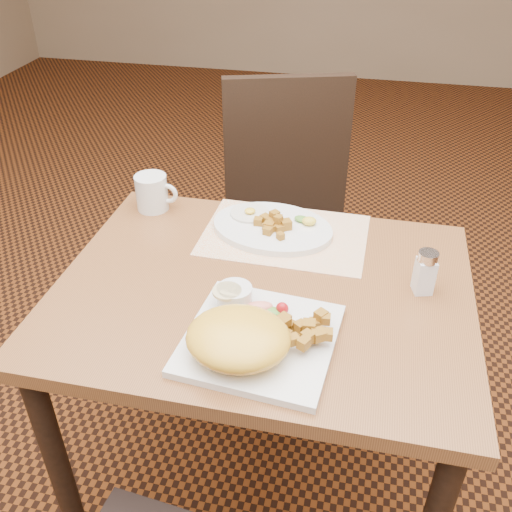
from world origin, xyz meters
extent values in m
plane|color=black|center=(0.00, 0.00, 0.00)|extent=(8.00, 8.00, 0.00)
cube|color=brown|center=(0.00, 0.00, 0.73)|extent=(0.90, 0.70, 0.03)
cylinder|color=black|center=(-0.40, -0.30, 0.36)|extent=(0.05, 0.05, 0.71)
cylinder|color=black|center=(-0.40, 0.30, 0.36)|extent=(0.05, 0.05, 0.71)
cylinder|color=black|center=(0.40, 0.30, 0.36)|extent=(0.05, 0.05, 0.71)
cube|color=black|center=(-0.02, 0.59, 0.45)|extent=(0.53, 0.53, 0.05)
cylinder|color=black|center=(0.10, 0.82, 0.21)|extent=(0.04, 0.04, 0.42)
cylinder|color=black|center=(0.20, 0.48, 0.21)|extent=(0.04, 0.04, 0.42)
cylinder|color=black|center=(-0.25, 0.71, 0.21)|extent=(0.04, 0.04, 0.42)
cylinder|color=black|center=(-0.14, 0.37, 0.21)|extent=(0.04, 0.04, 0.42)
cube|color=black|center=(-0.08, 0.79, 0.72)|extent=(0.41, 0.16, 0.50)
cube|color=white|center=(0.01, 0.21, 0.75)|extent=(0.41, 0.29, 0.00)
cube|color=silver|center=(0.03, -0.17, 0.76)|extent=(0.30, 0.30, 0.02)
ellipsoid|color=yellow|center=(0.00, -0.22, 0.80)|extent=(0.19, 0.17, 0.07)
ellipsoid|color=yellow|center=(0.03, -0.24, 0.78)|extent=(0.08, 0.07, 0.03)
ellipsoid|color=yellow|center=(-0.06, -0.19, 0.78)|extent=(0.08, 0.07, 0.03)
cylinder|color=silver|center=(-0.04, -0.09, 0.79)|extent=(0.07, 0.07, 0.04)
cylinder|color=beige|center=(-0.05, -0.10, 0.80)|extent=(0.06, 0.06, 0.01)
ellipsoid|color=#387223|center=(0.04, -0.10, 0.77)|extent=(0.04, 0.03, 0.01)
ellipsoid|color=red|center=(0.06, -0.10, 0.78)|extent=(0.03, 0.03, 0.03)
ellipsoid|color=#F28C72|center=(0.01, -0.10, 0.78)|extent=(0.07, 0.05, 0.02)
cylinder|color=white|center=(-0.09, 0.27, 0.77)|extent=(0.10, 0.10, 0.01)
ellipsoid|color=yellow|center=(-0.09, 0.26, 0.78)|extent=(0.03, 0.03, 0.01)
ellipsoid|color=#387223|center=(0.05, 0.26, 0.78)|extent=(0.05, 0.04, 0.01)
ellipsoid|color=yellow|center=(0.07, 0.25, 0.78)|extent=(0.04, 0.04, 0.02)
cube|color=white|center=(0.34, 0.06, 0.79)|extent=(0.05, 0.05, 0.08)
cylinder|color=silver|center=(0.34, 0.06, 0.84)|extent=(0.05, 0.05, 0.02)
cylinder|color=silver|center=(-0.36, 0.27, 0.80)|extent=(0.08, 0.08, 0.09)
torus|color=silver|center=(-0.31, 0.27, 0.80)|extent=(0.06, 0.01, 0.06)
cube|color=#AC731B|center=(0.13, -0.16, 0.78)|extent=(0.02, 0.03, 0.02)
cube|color=#AC731B|center=(0.16, -0.17, 0.79)|extent=(0.02, 0.02, 0.02)
cube|color=#AC731B|center=(0.12, -0.20, 0.79)|extent=(0.03, 0.03, 0.02)
cube|color=#AC731B|center=(0.12, -0.19, 0.79)|extent=(0.03, 0.03, 0.02)
cube|color=#AC731B|center=(0.12, -0.16, 0.80)|extent=(0.03, 0.03, 0.02)
cube|color=#AC731B|center=(0.14, -0.18, 0.79)|extent=(0.03, 0.03, 0.02)
cube|color=#AC731B|center=(0.07, -0.15, 0.79)|extent=(0.03, 0.03, 0.02)
cube|color=#AC731B|center=(0.11, -0.17, 0.77)|extent=(0.02, 0.02, 0.02)
cube|color=#AC731B|center=(0.07, -0.15, 0.78)|extent=(0.03, 0.03, 0.02)
cube|color=#AC731B|center=(0.11, -0.15, 0.78)|extent=(0.03, 0.03, 0.02)
cube|color=#AC731B|center=(0.14, -0.12, 0.79)|extent=(0.03, 0.03, 0.02)
cube|color=#AC731B|center=(0.08, -0.17, 0.77)|extent=(0.03, 0.03, 0.02)
cube|color=#AC731B|center=(0.11, -0.16, 0.79)|extent=(0.02, 0.02, 0.02)
cube|color=#AC731B|center=(0.08, -0.14, 0.77)|extent=(0.03, 0.03, 0.02)
cube|color=#AC731B|center=(0.10, -0.20, 0.79)|extent=(0.03, 0.03, 0.02)
cube|color=#AC731B|center=(0.08, -0.17, 0.77)|extent=(0.03, 0.03, 0.02)
cube|color=#AC731B|center=(0.07, -0.14, 0.79)|extent=(0.03, 0.03, 0.02)
cube|color=#AC731B|center=(0.11, -0.16, 0.78)|extent=(0.03, 0.03, 0.02)
cube|color=#AC731B|center=(0.13, -0.13, 0.78)|extent=(0.03, 0.03, 0.02)
cube|color=#AC731B|center=(0.15, -0.13, 0.79)|extent=(0.02, 0.02, 0.02)
cube|color=#AC731B|center=(-0.03, 0.20, 0.78)|extent=(0.03, 0.03, 0.02)
cube|color=#AC731B|center=(-0.01, 0.21, 0.78)|extent=(0.02, 0.02, 0.02)
cube|color=#AC731B|center=(0.01, 0.17, 0.78)|extent=(0.02, 0.02, 0.02)
cube|color=#AC731B|center=(-0.03, 0.18, 0.78)|extent=(0.02, 0.02, 0.02)
cube|color=#AC731B|center=(-0.04, 0.24, 0.78)|extent=(0.03, 0.03, 0.02)
cube|color=#AC731B|center=(-0.02, 0.22, 0.78)|extent=(0.02, 0.02, 0.02)
cube|color=#AC731B|center=(-0.02, 0.22, 0.78)|extent=(0.03, 0.03, 0.02)
cube|color=#AC731B|center=(-0.01, 0.20, 0.78)|extent=(0.03, 0.03, 0.02)
cube|color=#AC731B|center=(-0.06, 0.22, 0.78)|extent=(0.02, 0.02, 0.02)
cube|color=#AC731B|center=(-0.01, 0.22, 0.79)|extent=(0.02, 0.02, 0.02)
cube|color=#AC731B|center=(-0.03, 0.20, 0.78)|extent=(0.03, 0.03, 0.02)
cube|color=#AC731B|center=(0.00, 0.20, 0.78)|extent=(0.03, 0.03, 0.02)
cube|color=#AC731B|center=(-0.01, 0.22, 0.80)|extent=(0.02, 0.02, 0.02)
cube|color=#AC731B|center=(-0.02, 0.24, 0.79)|extent=(0.03, 0.03, 0.02)
cube|color=#AC731B|center=(0.01, 0.22, 0.78)|extent=(0.03, 0.03, 0.02)
camera|label=1|loc=(0.20, -0.97, 1.51)|focal=40.00mm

